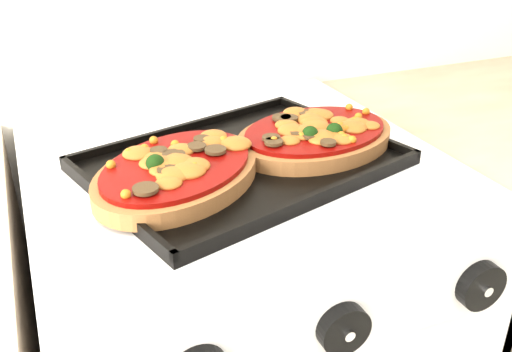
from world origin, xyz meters
name	(u,v)px	position (x,y,z in m)	size (l,w,h in m)	color
control_panel	(341,315)	(0.02, 1.39, 0.85)	(0.60, 0.02, 0.09)	silver
knob_center	(344,329)	(0.01, 1.37, 0.85)	(0.06, 0.06, 0.02)	black
knob_right	(481,286)	(0.19, 1.37, 0.85)	(0.06, 0.06, 0.02)	black
baking_tray	(242,160)	(0.01, 1.66, 0.92)	(0.41, 0.30, 0.02)	black
pizza_left	(178,169)	(-0.09, 1.63, 0.94)	(0.26, 0.18, 0.04)	#9C6235
pizza_right	(315,134)	(0.13, 1.67, 0.94)	(0.26, 0.18, 0.04)	#9C6235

